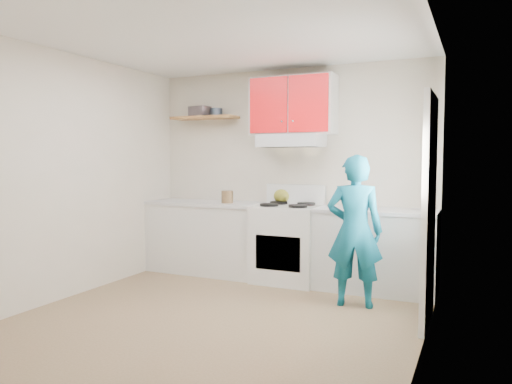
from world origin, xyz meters
The scene contains 21 objects.
floor centered at (0.00, 0.00, 0.00)m, with size 3.80×3.80×0.00m, color brown.
ceiling centered at (0.00, 0.00, 2.60)m, with size 3.60×3.80×0.04m, color white.
back_wall centered at (0.00, 1.90, 1.30)m, with size 3.60×0.04×2.60m, color beige.
front_wall centered at (0.00, -1.90, 1.30)m, with size 3.60×0.04×2.60m, color beige.
left_wall centered at (-1.80, 0.00, 1.30)m, with size 0.04×3.80×2.60m, color beige.
right_wall centered at (1.80, 0.00, 1.30)m, with size 0.04×3.80×2.60m, color beige.
door centered at (1.78, 0.70, 1.02)m, with size 0.05×0.85×2.05m, color white.
door_glass centered at (1.75, 0.70, 1.45)m, with size 0.01×0.55×0.95m, color white.
counter_left centered at (-1.04, 1.60, 0.45)m, with size 1.52×0.60×0.90m, color silver.
counter_right centered at (1.14, 1.60, 0.45)m, with size 1.32×0.60×0.90m, color silver.
stove centered at (0.10, 1.57, 0.46)m, with size 0.76×0.65×0.92m, color white.
range_hood centered at (0.10, 1.68, 1.70)m, with size 0.76×0.44×0.15m, color silver.
upper_cabinets centered at (0.10, 1.73, 2.12)m, with size 1.02×0.33×0.70m, color red.
shelf centered at (-1.15, 1.75, 2.02)m, with size 0.90×0.30×0.04m, color brown.
books centered at (-1.23, 1.77, 2.11)m, with size 0.26×0.19×0.14m, color #483F42.
tin centered at (-0.98, 1.77, 2.09)m, with size 0.16×0.16×0.10m, color #333D4C.
kettle centered at (-0.08, 1.83, 1.01)m, with size 0.21×0.21×0.18m, color olive.
crock centered at (-0.71, 1.55, 0.99)m, with size 0.15×0.15×0.18m, color brown.
cutting_board centered at (0.95, 1.56, 0.91)m, with size 0.31×0.23×0.02m, color olive.
silicone_mat centered at (1.49, 1.58, 0.90)m, with size 0.32×0.26×0.01m, color red.
person centered at (1.05, 0.95, 0.76)m, with size 0.56×0.36×1.52m, color #0D5F79.
Camera 1 is at (2.17, -3.85, 1.49)m, focal length 34.19 mm.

